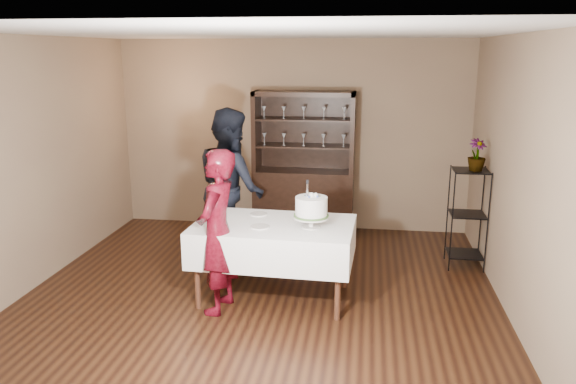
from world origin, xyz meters
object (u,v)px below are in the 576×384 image
Objects in this scene: woman at (217,232)px; man at (231,187)px; plant_etagere at (467,214)px; potted_plant at (477,155)px; cake_table at (274,241)px; cake at (311,208)px; china_hutch at (304,187)px.

man is (-0.18, 1.29, 0.13)m from woman.
potted_plant reaches higher than plant_etagere.
plant_etagere reaches higher than cake_table.
cake is (1.07, -1.01, 0.06)m from man.
cake_table is (-2.13, -1.22, -0.03)m from plant_etagere.
cake_table is 1.20m from man.
potted_plant is at bearing -40.37° from plant_etagere.
china_hutch is 1.22× the size of woman.
cake reaches higher than plant_etagere.
plant_etagere is 2.83m from man.
china_hutch reaches higher than cake.
cake_table is at bearing -150.15° from plant_etagere.
cake is 1.34× the size of potted_plant.
cake is 2.20m from potted_plant.
woman is 3.13m from potted_plant.
woman reaches higher than plant_etagere.
china_hutch is at bearing -61.46° from man.
china_hutch is 2.39m from cake.
plant_etagere is 0.73× the size of woman.
man is (-0.72, -1.34, 0.29)m from china_hutch.
cake_table is (-0.05, -2.27, -0.04)m from china_hutch.
plant_etagere is at bearing 29.85° from cake_table.
man is at bearing 125.76° from cake_table.
china_hutch is at bearing 174.75° from woman.
china_hutch is at bearing 98.39° from cake.
potted_plant is (2.12, -1.09, 0.71)m from china_hutch.
potted_plant reaches higher than cake.
china_hutch reaches higher than plant_etagere.
man is at bearing -174.23° from plant_etagere.
china_hutch is 1.54m from man.
potted_plant is (1.78, 1.25, 0.36)m from cake.
woman is at bearing -144.86° from cake_table.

